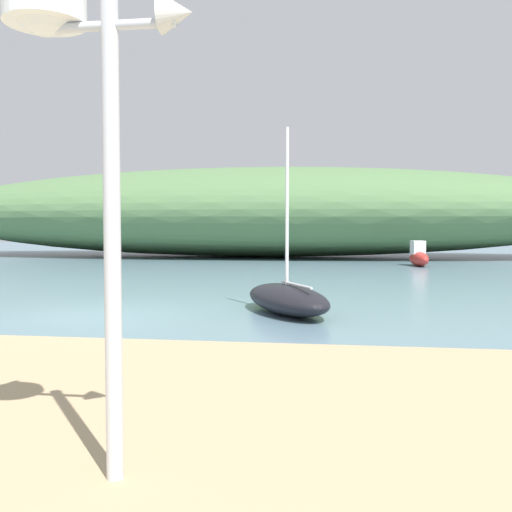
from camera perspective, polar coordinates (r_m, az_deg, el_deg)
name	(u,v)px	position (r m, az deg, el deg)	size (l,w,h in m)	color
ground_plane	(101,315)	(13.55, -15.14, -5.70)	(120.00, 120.00, 0.00)	slate
distant_hill	(255,212)	(39.54, -0.13, 4.35)	(48.49, 13.55, 6.04)	#517547
mast_structure	(66,46)	(4.46, -18.36, 19.18)	(1.34, 0.57, 3.66)	silver
sailboat_west_reach	(287,298)	(13.36, 3.08, -4.21)	(2.85, 3.77, 4.28)	black
motorboat_near_shore	(419,256)	(30.71, 15.82, -0.04)	(1.06, 2.60, 1.31)	#B72D28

